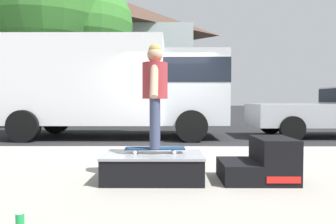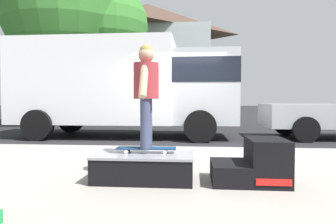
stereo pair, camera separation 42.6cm
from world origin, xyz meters
name	(u,v)px [view 1 (the left image)]	position (x,y,z in m)	size (l,w,h in m)	color
ground_plane	(171,148)	(0.00, 0.00, 0.00)	(140.00, 140.00, 0.00)	black
sidewalk_slab	(173,177)	(0.00, -3.00, 0.06)	(50.00, 5.00, 0.12)	gray
skate_box	(153,166)	(-0.25, -3.38, 0.31)	(1.27, 0.72, 0.35)	black
kicker_ramp	(262,163)	(1.16, -3.38, 0.35)	(0.91, 0.70, 0.56)	black
skateboard	(155,149)	(-0.23, -3.32, 0.52)	(0.79, 0.23, 0.07)	navy
skater_kid	(155,87)	(-0.23, -3.32, 1.33)	(0.33, 0.69, 1.35)	#3F4766
soda_can	(20,221)	(-1.24, -4.83, 0.18)	(0.07, 0.07, 0.13)	#198C3F
box_truck	(116,84)	(-1.76, 2.20, 1.70)	(6.91, 2.63, 3.05)	white
street_tree_main	(60,12)	(-5.15, 6.65, 5.29)	(6.88, 6.25, 8.60)	brown
house_behind	(129,59)	(-3.09, 14.77, 4.24)	(9.54, 8.23, 8.40)	silver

